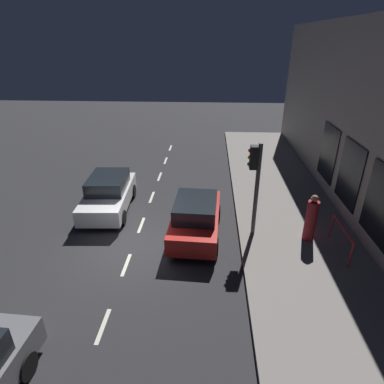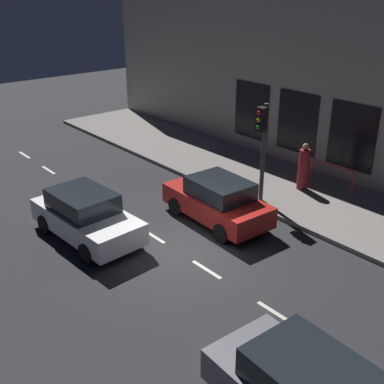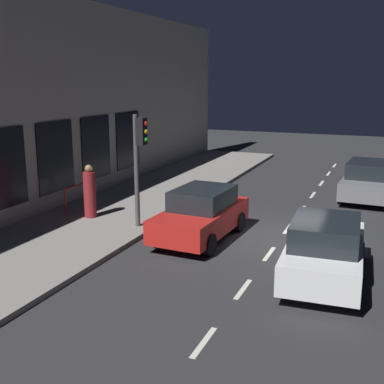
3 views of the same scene
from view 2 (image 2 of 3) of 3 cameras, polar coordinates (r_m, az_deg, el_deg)
name	(u,v)px [view 2 (image 2 of 3)]	position (r m, az deg, el deg)	size (l,w,h in m)	color
ground_plane	(185,256)	(14.66, -0.89, -7.57)	(60.00, 60.00, 0.00)	#28282B
sidewalk	(312,198)	(18.76, 14.01, -0.70)	(4.50, 32.00, 0.15)	gray
building_facade	(363,88)	(19.68, 19.65, 11.57)	(0.65, 32.00, 7.86)	gray
lane_centre_line	(207,270)	(14.02, 1.74, -9.17)	(0.12, 27.20, 0.01)	beige
traffic_light	(262,138)	(17.12, 8.34, 6.41)	(0.50, 0.32, 3.63)	#424244
parked_car_1	(217,201)	(16.32, 3.02, -1.02)	(2.00, 4.07, 1.58)	red
parked_car_2	(86,216)	(15.63, -12.48, -2.77)	(2.04, 4.18, 1.58)	silver
pedestrian_0	(304,168)	(19.04, 13.08, 2.78)	(0.48, 0.48, 1.85)	maroon
red_railing	(332,171)	(19.40, 16.30, 2.38)	(0.05, 1.91, 0.97)	red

